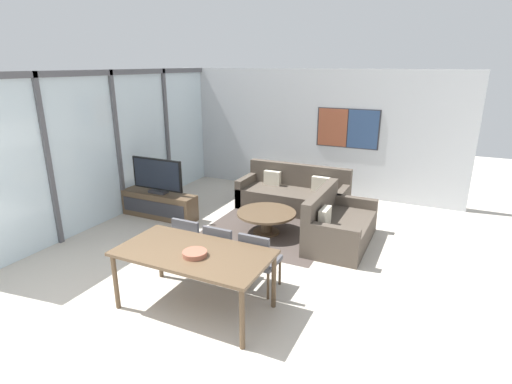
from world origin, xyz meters
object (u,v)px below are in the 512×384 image
television (157,176)px  dining_chair_left (192,242)px  sofa_main (294,195)px  sofa_side (336,227)px  dining_chair_right (258,258)px  coffee_table (266,217)px  dining_table (194,257)px  fruit_bowl (195,253)px  tv_console (159,205)px  dining_chair_centre (223,250)px

television → dining_chair_left: 2.42m
sofa_main → dining_chair_left: sofa_main is taller
television → sofa_main: (2.22, 1.60, -0.56)m
television → sofa_side: (3.44, 0.33, -0.56)m
sofa_main → dining_chair_right: sofa_main is taller
coffee_table → dining_chair_left: 1.80m
dining_table → fruit_bowl: fruit_bowl is taller
tv_console → sofa_side: (3.44, 0.33, 0.03)m
sofa_side → dining_chair_centre: (-1.08, -1.93, 0.20)m
fruit_bowl → dining_chair_centre: bearing=96.1°
dining_chair_centre → dining_chair_right: bearing=-1.3°
dining_chair_left → dining_chair_centre: same height
television → fruit_bowl: (2.45, -2.38, -0.04)m
coffee_table → dining_chair_left: (-0.40, -1.75, 0.18)m
dining_chair_centre → fruit_bowl: dining_chair_centre is taller
sofa_main → dining_chair_right: bearing=-78.0°
fruit_bowl → dining_chair_right: bearing=59.2°
coffee_table → dining_chair_centre: dining_chair_centre is taller
tv_console → fruit_bowl: 3.46m
television → sofa_main: television is taller
dining_table → sofa_main: bearing=92.1°
sofa_main → dining_table: 3.92m
coffee_table → dining_chair_right: size_ratio=1.24×
television → dining_chair_centre: television is taller
tv_console → sofa_main: 2.74m
sofa_side → dining_chair_centre: 2.22m
dining_chair_centre → dining_chair_right: (0.54, -0.01, 0.00)m
television → coffee_table: 2.29m
television → coffee_table: bearing=5.0°
sofa_side → coffee_table: bearing=96.3°
coffee_table → dining_chair_centre: bearing=-85.5°
dining_chair_left → fruit_bowl: size_ratio=2.95×
tv_console → dining_chair_right: size_ratio=1.84×
sofa_side → fruit_bowl: bearing=159.7°
dining_chair_right → fruit_bowl: (-0.46, -0.77, 0.32)m
tv_console → television: size_ratio=1.39×
sofa_side → coffee_table: size_ratio=1.55×
dining_chair_centre → fruit_bowl: size_ratio=2.95×
sofa_side → dining_chair_right: (-0.54, -1.94, 0.20)m
television → dining_chair_left: (1.82, -1.55, -0.36)m
tv_console → dining_table: 3.32m
dining_chair_left → tv_console: bearing=139.5°
sofa_main → dining_table: (0.14, -3.89, 0.42)m
tv_console → sofa_main: size_ratio=0.71×
sofa_main → sofa_side: 1.77m
tv_console → dining_chair_left: 2.41m
tv_console → sofa_side: size_ratio=0.96×
tv_console → fruit_bowl: (2.45, -2.38, 0.55)m
tv_console → dining_chair_left: dining_chair_left is taller
sofa_side → dining_table: sofa_side is taller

